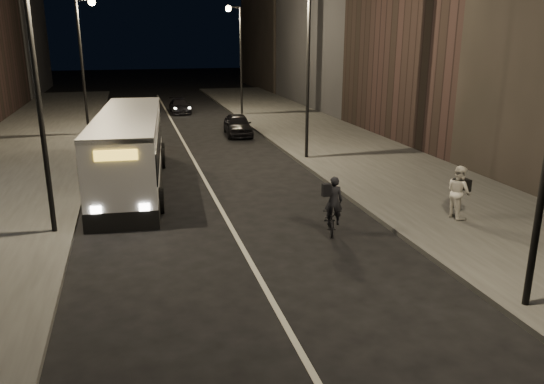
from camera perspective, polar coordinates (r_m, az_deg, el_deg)
ground at (r=14.88m, az=-2.05°, el=-8.05°), size 180.00×180.00×0.00m
sidewalk_right at (r=30.15m, az=7.74°, el=4.73°), size 7.00×70.00×0.16m
sidewalk_left at (r=28.41m, az=-25.84°, el=2.47°), size 7.00×70.00×0.16m
streetlight_right_mid at (r=26.54m, az=3.37°, el=14.76°), size 1.20×0.44×8.12m
streetlight_right_far at (r=42.03m, az=-3.75°, el=15.42°), size 1.20×0.44×8.12m
streetlight_left_near at (r=17.36m, az=-23.33°, el=12.51°), size 1.20×0.44×8.12m
streetlight_left_far at (r=35.27m, az=-19.46°, el=14.33°), size 1.20×0.44×8.12m
city_bus at (r=23.09m, az=-15.02°, el=4.72°), size 3.34×11.57×3.08m
cyclist_on_bicycle at (r=17.25m, az=6.41°, el=-2.32°), size 1.02×1.77×1.92m
pedestrian_woman at (r=19.06m, az=19.44°, el=0.02°), size 0.71×0.91×1.83m
car_near at (r=34.06m, az=-3.70°, el=7.23°), size 1.89×4.08×1.35m
car_mid at (r=42.20m, az=-14.40°, el=8.51°), size 1.48×3.91×1.27m
car_far at (r=44.64m, az=-9.88°, el=9.09°), size 1.61×3.87×1.12m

